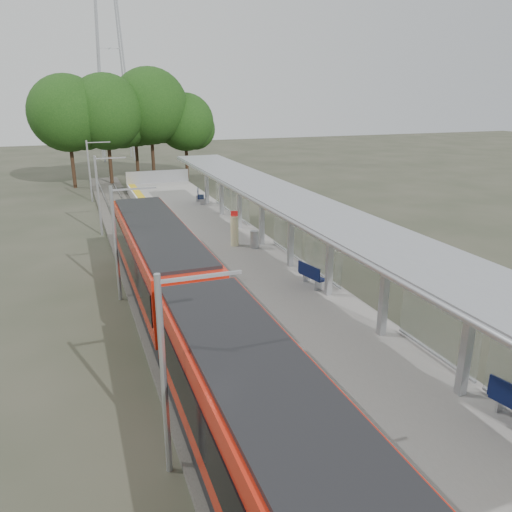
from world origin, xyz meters
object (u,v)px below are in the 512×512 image
Objects in this scene: bench_mid at (311,275)px; litter_bin at (254,239)px; info_pillar_far at (235,231)px; train at (195,320)px; bench_far at (200,196)px.

bench_mid reaches higher than litter_bin.
bench_mid is 6.34m from litter_bin.
train is at bearing -100.15° from info_pillar_far.
bench_far is 0.85× the size of info_pillar_far.
bench_far is 12.86m from litter_bin.
info_pillar_far is at bearing 137.47° from litter_bin.
info_pillar_far is at bearing -80.62° from bench_far.
bench_far is at bearing 77.93° from bench_mid.
litter_bin is at bearing 80.51° from bench_mid.
info_pillar_far reaches higher than bench_mid.
train is 13.69× the size of info_pillar_far.
bench_mid is at bearing 31.82° from train.
bench_far reaches higher than bench_mid.
bench_far is (-0.26, 19.19, 0.06)m from bench_mid.
bench_far is 1.72× the size of litter_bin.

